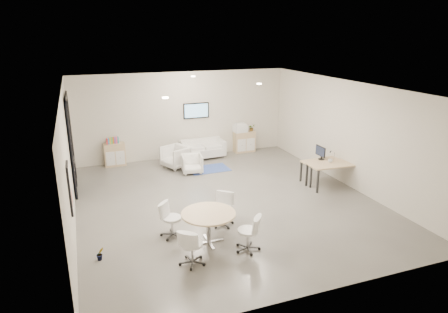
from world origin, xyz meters
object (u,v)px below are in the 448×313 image
desk_rear (324,163)px  desk_front (332,166)px  loveseat (202,149)px  armchair_left (176,156)px  sideboard_left (115,155)px  sideboard_right (244,142)px  round_table (208,216)px  armchair_right (192,163)px

desk_rear → desk_front: size_ratio=0.95×
loveseat → armchair_left: 1.42m
sideboard_left → sideboard_right: size_ratio=0.99×
armchair_left → desk_front: armchair_left is taller
loveseat → round_table: 6.42m
round_table → loveseat: bearing=73.9°
desk_front → armchair_right: bearing=146.8°
sideboard_left → armchair_right: bearing=-35.3°
desk_rear → round_table: size_ratio=1.14×
desk_rear → sideboard_left: bearing=142.9°
armchair_left → round_table: 5.45m
loveseat → desk_rear: size_ratio=1.17×
desk_rear → armchair_right: bearing=144.2°
desk_front → sideboard_left: bearing=147.3°
armchair_left → desk_front: bearing=24.3°
loveseat → armchair_right: loveseat is taller
sideboard_right → armchair_left: armchair_left is taller
desk_rear → round_table: 5.19m
loveseat → desk_front: bearing=-59.0°
round_table → sideboard_left: bearing=102.6°
desk_front → loveseat: bearing=127.3°
sideboard_left → desk_rear: size_ratio=0.59×
armchair_left → armchair_right: bearing=1.9°
desk_rear → round_table: bearing=-156.4°
sideboard_right → desk_rear: sideboard_right is taller
sideboard_left → armchair_left: 2.19m
desk_rear → desk_front: desk_front is taller
loveseat → round_table: bearing=-109.0°
sideboard_right → armchair_right: bearing=-147.7°
armchair_right → desk_front: bearing=-29.2°
loveseat → armchair_right: size_ratio=2.37×
sideboard_right → loveseat: bearing=-174.4°
armchair_left → desk_rear: bearing=28.1°
sideboard_right → armchair_right: size_ratio=1.20×
armchair_right → round_table: round_table is taller
armchair_right → sideboard_left: bearing=152.1°
desk_front → round_table: bearing=-153.5°
armchair_right → desk_rear: bearing=-24.6°
sideboard_left → round_table: bearing=-77.4°
desk_rear → round_table: round_table is taller
armchair_left → round_table: (-0.57, -5.42, 0.24)m
loveseat → armchair_left: size_ratio=1.93×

